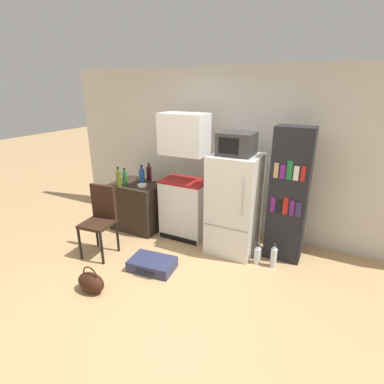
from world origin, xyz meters
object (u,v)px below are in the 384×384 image
Objects in this scene: bottle_blue_soda at (142,176)px; bowl at (142,185)px; bookshelf at (289,196)px; suitcase_large_flat at (152,264)px; bottle_green_tall at (125,178)px; kitchen_hutch at (184,184)px; bottle_wine_dark at (149,173)px; bottle_clear_short at (140,176)px; bottle_olive_oil at (119,178)px; water_bottle_middle at (257,255)px; microwave at (237,144)px; side_table at (139,205)px; water_bottle_front at (274,257)px; chair at (101,215)px; refrigerator at (234,205)px; handbag at (91,282)px.

bottle_blue_soda is 2.11× the size of bowl.
bookshelf is 5.92× the size of bottle_blue_soda.
bookshelf reaches higher than suitcase_large_flat.
kitchen_hutch is at bearing 15.47° from bottle_green_tall.
bookshelf is at bearing -1.51° from bottle_wine_dark.
bottle_olive_oil is at bearing -97.76° from bottle_clear_short.
bookshelf is 6.44× the size of bottle_green_tall.
bottle_clear_short is 2.34m from water_bottle_middle.
microwave reaches higher than bowl.
bottle_wine_dark is at bearing 2.96° from bottle_clear_short.
water_bottle_front is (2.31, -0.16, -0.25)m from side_table.
suitcase_large_flat is (1.01, -0.78, -0.83)m from bottle_green_tall.
bottle_olive_oil reaches higher than chair.
bookshelf reaches higher than side_table.
side_table is 1.69m from refrigerator.
bowl is (0.18, -0.11, 0.41)m from side_table.
bottle_clear_short is 0.42× the size of water_bottle_front.
bowl is at bearing 103.14° from handbag.
bottle_blue_soda is at bearing 174.29° from water_bottle_middle.
handbag is at bearing -74.86° from bottle_blue_soda.
chair is at bearing -99.60° from bowl.
chair reaches higher than side_table.
handbag is at bearing -123.99° from refrigerator.
bookshelf is (0.70, 0.15, -0.66)m from microwave.
bowl is 2.04m from water_bottle_middle.
chair is at bearing -87.32° from side_table.
side_table is at bearing 60.69° from bottle_green_tall.
refrigerator is 4.92× the size of water_bottle_middle.
microwave reaches higher than chair.
kitchen_hutch is 13.20× the size of bowl.
kitchen_hutch is 6.05× the size of bottle_olive_oil.
microwave is at bearing -6.59° from bottle_clear_short.
bottle_olive_oil is 1.10× the size of water_bottle_middle.
kitchen_hutch is at bearing -10.51° from bottle_wine_dark.
refrigerator is 0.86m from microwave.
bookshelf is 2.46m from bottle_clear_short.
bottle_green_tall reaches higher than side_table.
bottle_green_tall is (-2.47, -0.34, -0.01)m from bookshelf.
microwave is 1.28× the size of handbag.
microwave is 1.59× the size of water_bottle_middle.
bottle_green_tall is 2.53m from water_bottle_front.
bottle_olive_oil is 0.88× the size of handbag.
handbag is (0.64, -1.48, -0.78)m from bottle_green_tall.
bottle_wine_dark is at bearing 81.48° from chair.
bottle_olive_oil is (-1.82, -0.27, -0.66)m from microwave.
bottle_olive_oil reaches higher than water_bottle_front.
handbag is (0.45, -1.88, -0.78)m from bottle_wine_dark.
refrigerator is at bearing 6.08° from bottle_green_tall.
water_bottle_front is (0.65, -0.17, -1.43)m from microwave.
bottle_green_tall is 0.83× the size of water_bottle_front.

